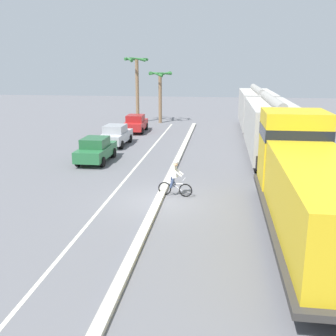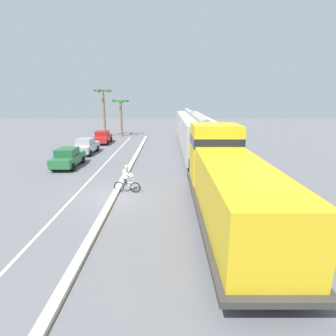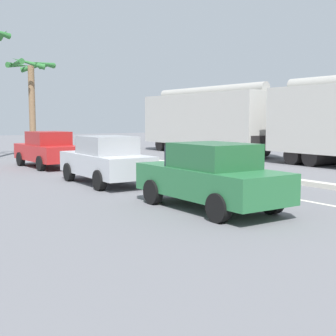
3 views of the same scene
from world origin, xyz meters
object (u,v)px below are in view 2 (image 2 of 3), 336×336
parked_car_red (102,137)px  palm_tree_near (103,102)px  hopper_car_lead (198,138)px  cyclist (126,180)px  hopper_car_middle (188,125)px  locomotive (226,182)px  palm_tree_far (120,108)px  parked_car_green (67,158)px  parked_car_silver (85,146)px

parked_car_red → palm_tree_near: size_ratio=0.60×
hopper_car_lead → cyclist: hopper_car_lead is taller
hopper_car_middle → cyclist: size_ratio=6.18×
locomotive → palm_tree_far: size_ratio=2.06×
palm_tree_far → palm_tree_near: bearing=-175.6°
hopper_car_middle → palm_tree_near: 13.18m
parked_car_red → hopper_car_lead: bearing=-39.3°
hopper_car_middle → parked_car_red: (-11.22, -2.44, -1.26)m
cyclist → parked_car_green: bearing=133.8°
parked_car_green → parked_car_silver: (-0.13, 5.42, 0.00)m
palm_tree_near → parked_car_red: bearing=-79.9°
hopper_car_lead → palm_tree_far: palm_tree_far is taller
locomotive → palm_tree_far: bearing=109.6°
parked_car_silver → palm_tree_far: (1.61, 12.61, 3.43)m
parked_car_red → palm_tree_far: palm_tree_far is taller
parked_car_silver → palm_tree_near: 13.16m
hopper_car_middle → palm_tree_far: (-9.83, 3.84, 2.17)m
parked_car_silver → parked_car_red: size_ratio=1.00×
hopper_car_lead → palm_tree_far: size_ratio=1.88×
hopper_car_middle → parked_car_green: bearing=-128.6°
parked_car_green → palm_tree_far: palm_tree_far is taller
cyclist → palm_tree_near: size_ratio=0.24×
hopper_car_lead → palm_tree_near: 19.82m
parked_car_red → palm_tree_far: 7.28m
parked_car_silver → parked_car_red: (0.23, 6.34, 0.00)m
hopper_car_lead → hopper_car_middle: bearing=90.0°
hopper_car_middle → palm_tree_far: 10.77m
hopper_car_lead → cyclist: 10.37m
locomotive → parked_car_green: locomotive is taller
locomotive → parked_car_silver: (-11.44, 14.98, -0.98)m
locomotive → cyclist: locomotive is taller
parked_car_red → palm_tree_far: size_ratio=0.75×
locomotive → palm_tree_far: 29.39m
cyclist → palm_tree_far: (-4.42, 24.19, 3.43)m
parked_car_silver → parked_car_red: 6.34m
parked_car_red → locomotive: bearing=-62.3°
cyclist → palm_tree_far: 24.83m
hopper_car_middle → parked_car_red: 11.55m
hopper_car_lead → parked_car_silver: 11.85m
parked_car_silver → palm_tree_near: size_ratio=0.60×
hopper_car_lead → hopper_car_middle: 11.60m
palm_tree_near → palm_tree_far: (2.47, 0.19, -0.84)m
parked_car_green → parked_car_silver: bearing=91.3°
hopper_car_middle → hopper_car_lead: bearing=-90.0°
parked_car_green → palm_tree_far: bearing=85.3°
parked_car_green → parked_car_red: bearing=89.5°
parked_car_green → parked_car_silver: size_ratio=0.99×
locomotive → parked_car_silver: bearing=127.4°
locomotive → hopper_car_middle: locomotive is taller
locomotive → palm_tree_near: 30.22m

